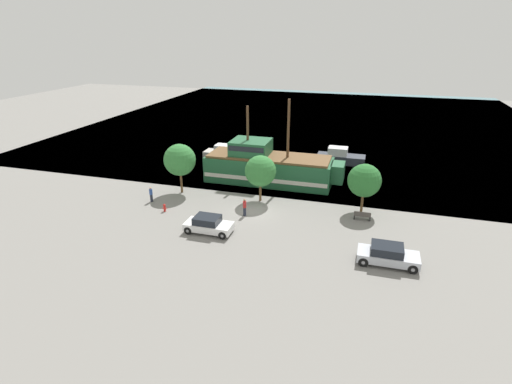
% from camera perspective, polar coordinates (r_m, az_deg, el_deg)
% --- Properties ---
extents(ground_plane, '(160.00, 160.00, 0.00)m').
position_cam_1_polar(ground_plane, '(38.39, -0.35, -2.79)').
color(ground_plane, gray).
extents(water_surface, '(80.00, 80.00, 0.00)m').
position_cam_1_polar(water_surface, '(79.66, 8.89, 10.13)').
color(water_surface, slate).
rests_on(water_surface, ground).
extents(pirate_ship, '(15.49, 4.68, 9.49)m').
position_cam_1_polar(pirate_ship, '(45.38, 1.76, 3.67)').
color(pirate_ship, '#1E5633').
rests_on(pirate_ship, water_surface).
extents(moored_boat_dockside, '(6.95, 2.19, 1.72)m').
position_cam_1_polar(moored_boat_dockside, '(54.86, -3.99, 5.60)').
color(moored_boat_dockside, '#B7B2A8').
rests_on(moored_boat_dockside, water_surface).
extents(moored_boat_outer, '(6.14, 2.23, 2.07)m').
position_cam_1_polar(moored_boat_outer, '(53.50, 11.94, 4.90)').
color(moored_boat_outer, '#2D333D').
rests_on(moored_boat_outer, water_surface).
extents(parked_car_curb_front, '(4.44, 2.00, 1.53)m').
position_cam_1_polar(parked_car_curb_front, '(31.41, 18.29, -8.50)').
color(parked_car_curb_front, '#B7BCC6').
rests_on(parked_car_curb_front, ground_plane).
extents(parked_car_curb_mid, '(4.10, 1.94, 1.47)m').
position_cam_1_polar(parked_car_curb_mid, '(34.51, -6.82, -4.63)').
color(parked_car_curb_mid, white).
rests_on(parked_car_curb_mid, ground_plane).
extents(fire_hydrant, '(0.42, 0.25, 0.76)m').
position_cam_1_polar(fire_hydrant, '(39.24, -12.94, -2.16)').
color(fire_hydrant, red).
rests_on(fire_hydrant, ground_plane).
extents(bench_promenade_east, '(1.51, 0.45, 0.85)m').
position_cam_1_polar(bench_promenade_east, '(37.79, 14.94, -3.30)').
color(bench_promenade_east, '#4C4742').
rests_on(bench_promenade_east, ground_plane).
extents(pedestrian_walking_near, '(0.32, 0.32, 1.57)m').
position_cam_1_polar(pedestrian_walking_near, '(41.65, -14.76, -0.33)').
color(pedestrian_walking_near, '#232838').
rests_on(pedestrian_walking_near, ground_plane).
extents(pedestrian_walking_far, '(0.32, 0.32, 1.71)m').
position_cam_1_polar(pedestrian_walking_far, '(37.20, -1.64, -2.18)').
color(pedestrian_walking_far, '#232838').
rests_on(pedestrian_walking_far, ground_plane).
extents(tree_row_east, '(3.32, 3.32, 5.30)m').
position_cam_1_polar(tree_row_east, '(42.42, -10.84, 4.52)').
color(tree_row_east, brown).
rests_on(tree_row_east, ground_plane).
extents(tree_row_mideast, '(3.14, 3.14, 4.75)m').
position_cam_1_polar(tree_row_mideast, '(39.69, 0.64, 3.00)').
color(tree_row_mideast, brown).
rests_on(tree_row_mideast, ground_plane).
extents(tree_row_midwest, '(3.12, 3.12, 4.73)m').
position_cam_1_polar(tree_row_midwest, '(38.53, 15.23, 1.59)').
color(tree_row_midwest, brown).
rests_on(tree_row_midwest, ground_plane).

